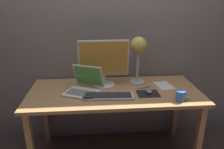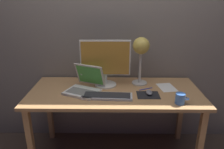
# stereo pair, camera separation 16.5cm
# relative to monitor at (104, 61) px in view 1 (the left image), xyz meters

# --- Properties ---
(back_wall) EXTENTS (4.80, 0.06, 2.60)m
(back_wall) POSITION_rel_monitor_xyz_m (0.09, 0.27, 0.31)
(back_wall) COLOR gray
(back_wall) RESTS_ON ground
(desk) EXTENTS (1.60, 0.70, 0.74)m
(desk) POSITION_rel_monitor_xyz_m (0.09, -0.13, -0.33)
(desk) COLOR tan
(desk) RESTS_ON ground
(monitor) EXTENTS (0.48, 0.21, 0.45)m
(monitor) POSITION_rel_monitor_xyz_m (0.00, 0.00, 0.00)
(monitor) COLOR silver
(monitor) RESTS_ON desk
(keyboard_main) EXTENTS (0.45, 0.17, 0.03)m
(keyboard_main) POSITION_rel_monitor_xyz_m (0.02, -0.27, -0.24)
(keyboard_main) COLOR silver
(keyboard_main) RESTS_ON desk
(laptop) EXTENTS (0.39, 0.40, 0.24)m
(laptop) POSITION_rel_monitor_xyz_m (-0.18, -0.12, -0.18)
(laptop) COLOR silver
(laptop) RESTS_ON desk
(desk_lamp) EXTENTS (0.16, 0.16, 0.47)m
(desk_lamp) POSITION_rel_monitor_xyz_m (0.34, 0.05, 0.11)
(desk_lamp) COLOR beige
(desk_lamp) RESTS_ON desk
(mousepad) EXTENTS (0.20, 0.16, 0.00)m
(mousepad) POSITION_rel_monitor_xyz_m (0.39, -0.22, -0.25)
(mousepad) COLOR black
(mousepad) RESTS_ON desk
(mouse) EXTENTS (0.06, 0.10, 0.03)m
(mouse) POSITION_rel_monitor_xyz_m (0.40, -0.21, -0.23)
(mouse) COLOR slate
(mouse) RESTS_ON mousepad
(coffee_mug) EXTENTS (0.11, 0.08, 0.09)m
(coffee_mug) POSITION_rel_monitor_xyz_m (0.63, -0.38, -0.20)
(coffee_mug) COLOR #3F72CC
(coffee_mug) RESTS_ON desk
(paper_sheet_near_mouse) EXTENTS (0.18, 0.23, 0.00)m
(paper_sheet_near_mouse) POSITION_rel_monitor_xyz_m (0.60, -0.05, -0.25)
(paper_sheet_near_mouse) COLOR white
(paper_sheet_near_mouse) RESTS_ON desk
(pen) EXTENTS (0.13, 0.06, 0.01)m
(pen) POSITION_rel_monitor_xyz_m (0.39, -0.09, -0.25)
(pen) COLOR #2633A5
(pen) RESTS_ON desk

